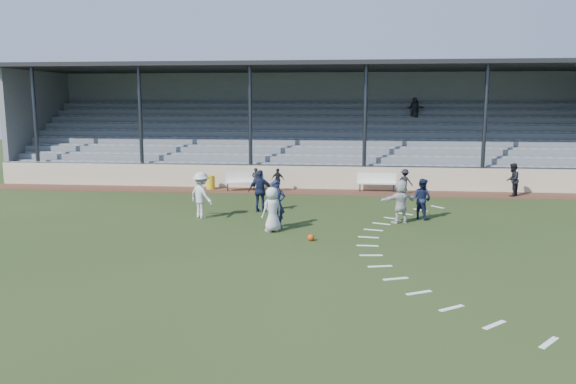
{
  "coord_description": "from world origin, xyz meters",
  "views": [
    {
      "loc": [
        2.2,
        -17.72,
        4.64
      ],
      "look_at": [
        0.0,
        2.5,
        1.3
      ],
      "focal_mm": 35.0,
      "sensor_mm": 36.0,
      "label": 1
    }
  ],
  "objects_px": {
    "bench_left": "(245,179)",
    "bench_right": "(377,180)",
    "player_navy_lead": "(277,204)",
    "official": "(512,180)",
    "football": "(311,237)",
    "player_white_lead": "(272,209)",
    "trash_bin": "(211,182)"
  },
  "relations": [
    {
      "from": "bench_left",
      "to": "official",
      "type": "bearing_deg",
      "value": -16.81
    },
    {
      "from": "football",
      "to": "player_navy_lead",
      "type": "xyz_separation_m",
      "value": [
        -1.39,
        1.81,
        0.77
      ]
    },
    {
      "from": "football",
      "to": "official",
      "type": "xyz_separation_m",
      "value": [
        9.13,
        9.79,
        0.71
      ]
    },
    {
      "from": "player_white_lead",
      "to": "bench_right",
      "type": "bearing_deg",
      "value": -155.68
    },
    {
      "from": "bench_left",
      "to": "player_white_lead",
      "type": "bearing_deg",
      "value": -88.82
    },
    {
      "from": "player_white_lead",
      "to": "official",
      "type": "bearing_deg",
      "value": 177.22
    },
    {
      "from": "bench_right",
      "to": "bench_left",
      "type": "bearing_deg",
      "value": -175.68
    },
    {
      "from": "football",
      "to": "player_navy_lead",
      "type": "bearing_deg",
      "value": 127.58
    },
    {
      "from": "bench_right",
      "to": "official",
      "type": "relative_size",
      "value": 1.25
    },
    {
      "from": "football",
      "to": "official",
      "type": "bearing_deg",
      "value": 47.0
    },
    {
      "from": "bench_right",
      "to": "player_navy_lead",
      "type": "bearing_deg",
      "value": -113.98
    },
    {
      "from": "bench_left",
      "to": "player_white_lead",
      "type": "relative_size",
      "value": 1.26
    },
    {
      "from": "bench_left",
      "to": "player_white_lead",
      "type": "height_order",
      "value": "player_white_lead"
    },
    {
      "from": "trash_bin",
      "to": "player_navy_lead",
      "type": "bearing_deg",
      "value": -61.73
    },
    {
      "from": "football",
      "to": "bench_left",
      "type": "bearing_deg",
      "value": 112.24
    },
    {
      "from": "player_navy_lead",
      "to": "official",
      "type": "distance_m",
      "value": 13.2
    },
    {
      "from": "trash_bin",
      "to": "player_white_lead",
      "type": "relative_size",
      "value": 0.44
    },
    {
      "from": "player_white_lead",
      "to": "official",
      "type": "xyz_separation_m",
      "value": [
        10.6,
        8.61,
        0.02
      ]
    },
    {
      "from": "trash_bin",
      "to": "football",
      "type": "xyz_separation_m",
      "value": [
        5.99,
        -10.37,
        -0.26
      ]
    },
    {
      "from": "player_navy_lead",
      "to": "football",
      "type": "bearing_deg",
      "value": -64.44
    },
    {
      "from": "trash_bin",
      "to": "player_white_lead",
      "type": "bearing_deg",
      "value": -63.77
    },
    {
      "from": "player_white_lead",
      "to": "player_navy_lead",
      "type": "height_order",
      "value": "player_navy_lead"
    },
    {
      "from": "bench_left",
      "to": "football",
      "type": "height_order",
      "value": "bench_left"
    },
    {
      "from": "player_navy_lead",
      "to": "official",
      "type": "relative_size",
      "value": 1.1
    },
    {
      "from": "trash_bin",
      "to": "football",
      "type": "height_order",
      "value": "trash_bin"
    },
    {
      "from": "bench_right",
      "to": "player_navy_lead",
      "type": "xyz_separation_m",
      "value": [
        -4.04,
        -8.7,
        0.3
      ]
    },
    {
      "from": "bench_left",
      "to": "bench_right",
      "type": "height_order",
      "value": "same"
    },
    {
      "from": "official",
      "to": "player_white_lead",
      "type": "bearing_deg",
      "value": -20.86
    },
    {
      "from": "bench_left",
      "to": "football",
      "type": "distance_m",
      "value": 10.93
    },
    {
      "from": "bench_left",
      "to": "trash_bin",
      "type": "height_order",
      "value": "bench_left"
    },
    {
      "from": "player_navy_lead",
      "to": "bench_right",
      "type": "bearing_deg",
      "value": 53.07
    },
    {
      "from": "football",
      "to": "player_white_lead",
      "type": "xyz_separation_m",
      "value": [
        -1.47,
        1.18,
        0.69
      ]
    }
  ]
}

